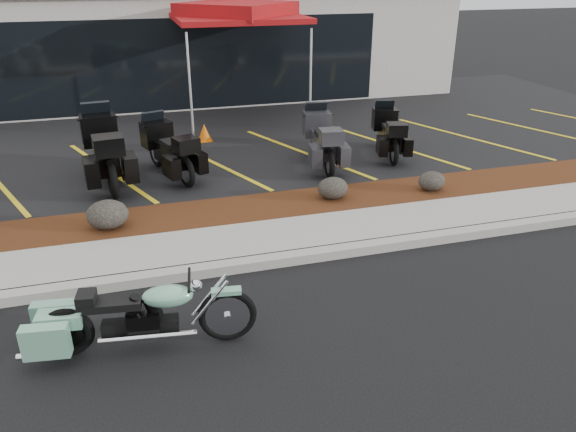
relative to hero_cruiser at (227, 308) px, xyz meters
name	(u,v)px	position (x,y,z in m)	size (l,w,h in m)	color
ground	(277,297)	(0.82, 0.76, -0.46)	(90.00, 90.00, 0.00)	black
curb	(261,262)	(0.82, 1.66, -0.39)	(24.00, 0.25, 0.15)	gray
sidewalk	(251,242)	(0.82, 2.36, -0.39)	(24.00, 1.20, 0.15)	gray
mulch_bed	(236,213)	(0.82, 3.56, -0.38)	(24.00, 1.20, 0.16)	#36190C
upper_lot	(195,134)	(0.82, 8.96, -0.39)	(26.00, 9.60, 0.15)	black
dealership_building	(167,32)	(0.82, 15.23, 1.54)	(18.00, 8.16, 4.00)	#A19B91
boulder_left	(107,214)	(-1.37, 3.38, -0.06)	(0.68, 0.57, 0.48)	black
boulder_mid	(333,188)	(2.67, 3.54, -0.10)	(0.58, 0.48, 0.41)	black
boulder_right	(432,181)	(4.66, 3.39, -0.12)	(0.53, 0.44, 0.37)	black
hero_cruiser	(227,308)	(0.00, 0.00, 0.00)	(2.63, 0.67, 0.93)	#74B595
touring_black_front	(99,136)	(-1.47, 6.52, 0.42)	(2.51, 0.96, 1.46)	black
touring_black_mid	(155,139)	(-0.35, 6.36, 0.30)	(2.10, 0.80, 1.22)	black
touring_grey	(316,129)	(3.22, 6.14, 0.31)	(2.13, 0.81, 1.24)	#2C2C31
touring_black_rear	(383,123)	(4.98, 6.32, 0.26)	(1.95, 0.75, 1.14)	black
traffic_cone	(204,132)	(0.94, 8.00, -0.10)	(0.34, 0.34, 0.42)	#D05A06
popup_canopy	(237,13)	(2.27, 9.95, 2.52)	(3.66, 3.66, 3.12)	silver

